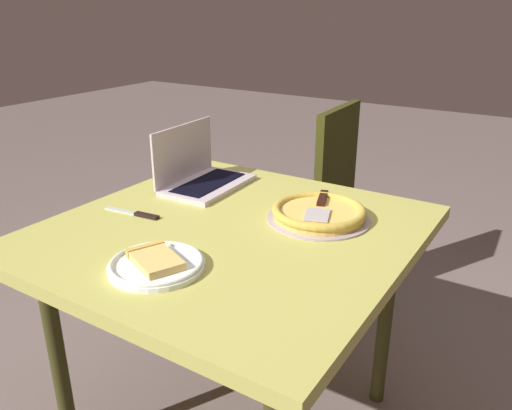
{
  "coord_description": "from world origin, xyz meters",
  "views": [
    {
      "loc": [
        1.11,
        0.79,
        1.35
      ],
      "look_at": [
        -0.07,
        0.04,
        0.79
      ],
      "focal_mm": 35.8,
      "sensor_mm": 36.0,
      "label": 1
    }
  ],
  "objects": [
    {
      "name": "table_knife",
      "position": [
        0.08,
        -0.3,
        0.74
      ],
      "size": [
        0.04,
        0.2,
        0.01
      ],
      "color": "#B5C1BD",
      "rests_on": "dining_table"
    },
    {
      "name": "pizza_plate",
      "position": [
        0.3,
        -0.01,
        0.75
      ],
      "size": [
        0.24,
        0.24,
        0.04
      ],
      "color": "white",
      "rests_on": "dining_table"
    },
    {
      "name": "dining_table",
      "position": [
        0.0,
        0.0,
        0.67
      ],
      "size": [
        1.02,
        1.01,
        0.74
      ],
      "color": "#AAA74D",
      "rests_on": "ground_plane"
    },
    {
      "name": "pizza_tray",
      "position": [
        -0.19,
        0.19,
        0.76
      ],
      "size": [
        0.31,
        0.31,
        0.04
      ],
      "color": "#A4949E",
      "rests_on": "dining_table"
    },
    {
      "name": "laptop",
      "position": [
        -0.24,
        -0.3,
        0.78
      ],
      "size": [
        0.34,
        0.22,
        0.21
      ],
      "color": "#C0B0BA",
      "rests_on": "dining_table"
    },
    {
      "name": "chair_near",
      "position": [
        -0.9,
        -0.18,
        0.53
      ],
      "size": [
        0.44,
        0.44,
        0.94
      ],
      "color": "#302F0D",
      "rests_on": "ground_plane"
    }
  ]
}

